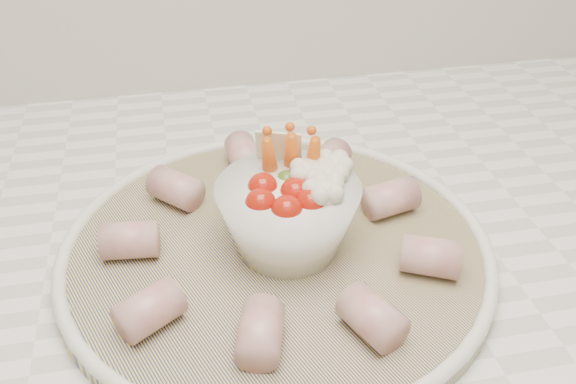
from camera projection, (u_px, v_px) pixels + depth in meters
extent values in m
cube|color=white|center=(234.00, 237.00, 0.63)|extent=(2.04, 0.62, 0.04)
cylinder|color=navy|center=(276.00, 253.00, 0.57)|extent=(0.49, 0.49, 0.01)
torus|color=silver|center=(276.00, 246.00, 0.56)|extent=(0.38, 0.38, 0.01)
sphere|color=#A3170A|center=(261.00, 204.00, 0.51)|extent=(0.03, 0.03, 0.03)
sphere|color=#A3170A|center=(287.00, 211.00, 0.50)|extent=(0.03, 0.03, 0.03)
sphere|color=#A3170A|center=(311.00, 203.00, 0.51)|extent=(0.03, 0.03, 0.03)
sphere|color=#A3170A|center=(263.00, 188.00, 0.53)|extent=(0.03, 0.03, 0.03)
sphere|color=#A3170A|center=(295.00, 193.00, 0.52)|extent=(0.03, 0.03, 0.03)
sphere|color=#426521|center=(287.00, 181.00, 0.54)|extent=(0.02, 0.02, 0.02)
cone|color=#C65312|center=(269.00, 163.00, 0.55)|extent=(0.03, 0.04, 0.06)
cone|color=#C65312|center=(292.00, 159.00, 0.55)|extent=(0.02, 0.03, 0.06)
cone|color=#C65312|center=(313.00, 163.00, 0.55)|extent=(0.02, 0.03, 0.06)
sphere|color=beige|center=(328.00, 183.00, 0.53)|extent=(0.03, 0.03, 0.03)
sphere|color=beige|center=(324.00, 197.00, 0.52)|extent=(0.03, 0.03, 0.03)
sphere|color=beige|center=(332.00, 171.00, 0.55)|extent=(0.03, 0.03, 0.03)
sphere|color=beige|center=(309.00, 179.00, 0.54)|extent=(0.03, 0.03, 0.03)
cube|color=beige|center=(279.00, 152.00, 0.56)|extent=(0.04, 0.02, 0.04)
cylinder|color=#A84C51|center=(391.00, 198.00, 0.60)|extent=(0.05, 0.04, 0.03)
cylinder|color=#A84C51|center=(329.00, 162.00, 0.65)|extent=(0.05, 0.06, 0.03)
cylinder|color=#A84C51|center=(244.00, 155.00, 0.66)|extent=(0.04, 0.05, 0.03)
cylinder|color=#A84C51|center=(176.00, 188.00, 0.61)|extent=(0.06, 0.06, 0.03)
cylinder|color=#A84C51|center=(130.00, 240.00, 0.55)|extent=(0.05, 0.04, 0.03)
cylinder|color=#A84C51|center=(149.00, 310.00, 0.48)|extent=(0.06, 0.05, 0.03)
cylinder|color=#A84C51|center=(260.00, 333.00, 0.46)|extent=(0.04, 0.05, 0.03)
cylinder|color=#A84C51|center=(372.00, 317.00, 0.47)|extent=(0.05, 0.06, 0.03)
cylinder|color=#A84C51|center=(431.00, 257.00, 0.53)|extent=(0.06, 0.05, 0.03)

